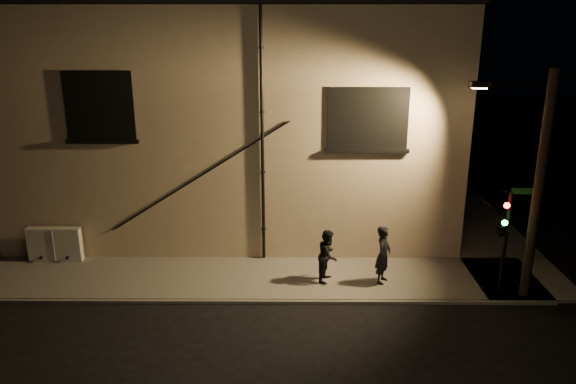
{
  "coord_description": "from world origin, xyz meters",
  "views": [
    {
      "loc": [
        -0.86,
        -14.91,
        8.17
      ],
      "look_at": [
        -0.96,
        1.8,
        2.88
      ],
      "focal_mm": 35.0,
      "sensor_mm": 36.0,
      "label": 1
    }
  ],
  "objects_px": {
    "pedestrian_b": "(328,255)",
    "streetlamp_pole": "(534,181)",
    "pedestrian_a": "(383,255)",
    "traffic_signal": "(502,225)",
    "utility_cabinet": "(55,244)"
  },
  "relations": [
    {
      "from": "utility_cabinet",
      "to": "pedestrian_a",
      "type": "relative_size",
      "value": 0.97
    },
    {
      "from": "pedestrian_b",
      "to": "streetlamp_pole",
      "type": "distance_m",
      "value": 6.41
    },
    {
      "from": "traffic_signal",
      "to": "pedestrian_a",
      "type": "bearing_deg",
      "value": 166.63
    },
    {
      "from": "pedestrian_a",
      "to": "traffic_signal",
      "type": "relative_size",
      "value": 0.56
    },
    {
      "from": "pedestrian_a",
      "to": "traffic_signal",
      "type": "xyz_separation_m",
      "value": [
        3.26,
        -0.78,
        1.29
      ]
    },
    {
      "from": "pedestrian_a",
      "to": "traffic_signal",
      "type": "distance_m",
      "value": 3.59
    },
    {
      "from": "utility_cabinet",
      "to": "traffic_signal",
      "type": "xyz_separation_m",
      "value": [
        14.18,
        -2.33,
        1.63
      ]
    },
    {
      "from": "utility_cabinet",
      "to": "pedestrian_a",
      "type": "distance_m",
      "value": 11.03
    },
    {
      "from": "pedestrian_a",
      "to": "traffic_signal",
      "type": "bearing_deg",
      "value": -78.84
    },
    {
      "from": "streetlamp_pole",
      "to": "pedestrian_b",
      "type": "bearing_deg",
      "value": 171.52
    },
    {
      "from": "traffic_signal",
      "to": "pedestrian_b",
      "type": "bearing_deg",
      "value": 169.78
    },
    {
      "from": "pedestrian_a",
      "to": "streetlamp_pole",
      "type": "xyz_separation_m",
      "value": [
        4.05,
        -0.74,
        2.6
      ]
    },
    {
      "from": "utility_cabinet",
      "to": "traffic_signal",
      "type": "bearing_deg",
      "value": -9.32
    },
    {
      "from": "pedestrian_b",
      "to": "streetlamp_pole",
      "type": "bearing_deg",
      "value": -78.92
    },
    {
      "from": "pedestrian_a",
      "to": "pedestrian_b",
      "type": "xyz_separation_m",
      "value": [
        -1.71,
        0.12,
        -0.09
      ]
    }
  ]
}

